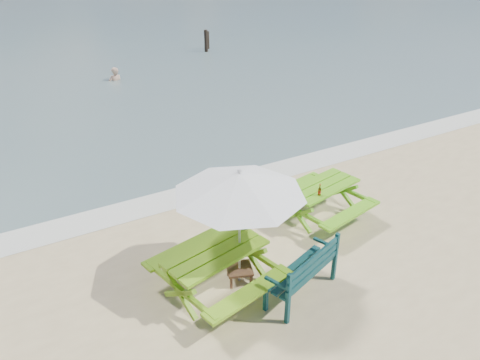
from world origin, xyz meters
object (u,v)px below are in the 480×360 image
patio_umbrella (239,183)px  beer_bottle (319,192)px  picnic_table_right (320,202)px  picnic_table_left (217,272)px  swimmer (116,87)px  park_bench (301,280)px  side_table (239,274)px

patio_umbrella → beer_bottle: (2.25, 0.65, -1.10)m
picnic_table_right → beer_bottle: 0.67m
picnic_table_left → patio_umbrella: 1.65m
patio_umbrella → picnic_table_right: bearing=20.5°
swimmer → patio_umbrella: bearing=-97.7°
picnic_table_right → park_bench: (-1.83, -1.78, -0.10)m
picnic_table_left → swimmer: picnic_table_left is taller
picnic_table_left → patio_umbrella: (0.47, 0.04, 1.58)m
park_bench → beer_bottle: bearing=44.3°
side_table → beer_bottle: (2.25, 0.65, 0.74)m
picnic_table_left → side_table: bearing=4.4°
side_table → beer_bottle: beer_bottle is taller
picnic_table_left → beer_bottle: 2.85m
picnic_table_left → beer_bottle: (2.72, 0.68, 0.48)m
picnic_table_right → beer_bottle: beer_bottle is taller
park_bench → patio_umbrella: patio_umbrella is taller
picnic_table_right → beer_bottle: size_ratio=8.59×
patio_umbrella → beer_bottle: size_ratio=11.26×
picnic_table_right → beer_bottle: bearing=-136.0°
park_bench → side_table: size_ratio=2.82×
beer_bottle → park_bench: bearing=-135.7°
park_bench → side_table: 1.12m
patio_umbrella → beer_bottle: patio_umbrella is taller
picnic_table_right → park_bench: bearing=-135.8°
picnic_table_left → swimmer: (2.36, 13.91, -0.68)m
side_table → swimmer: size_ratio=0.34×
picnic_table_right → swimmer: size_ratio=1.31×
side_table → swimmer: (1.88, 13.87, -0.43)m
picnic_table_right → patio_umbrella: 3.18m
picnic_table_left → side_table: 0.54m
park_bench → side_table: bearing=132.1°
swimmer → picnic_table_right: bearing=-86.9°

